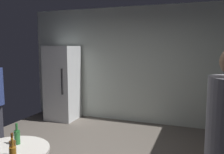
{
  "coord_description": "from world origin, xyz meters",
  "views": [
    {
      "loc": [
        1.46,
        -2.81,
        1.77
      ],
      "look_at": [
        0.18,
        0.65,
        1.31
      ],
      "focal_mm": 38.35,
      "sensor_mm": 36.0,
      "label": 1
    }
  ],
  "objects_px": {
    "beer_bottle_brown": "(13,148)",
    "beer_bottle_green": "(17,137)",
    "refrigerator": "(62,83)",
    "beer_bottle_amber": "(13,154)"
  },
  "relations": [
    {
      "from": "beer_bottle_brown",
      "to": "refrigerator",
      "type": "bearing_deg",
      "value": 114.57
    },
    {
      "from": "refrigerator",
      "to": "beer_bottle_amber",
      "type": "bearing_deg",
      "value": -64.68
    },
    {
      "from": "beer_bottle_brown",
      "to": "beer_bottle_green",
      "type": "height_order",
      "value": "same"
    },
    {
      "from": "beer_bottle_amber",
      "to": "beer_bottle_brown",
      "type": "distance_m",
      "value": 0.15
    },
    {
      "from": "refrigerator",
      "to": "beer_bottle_brown",
      "type": "bearing_deg",
      "value": -65.43
    },
    {
      "from": "beer_bottle_brown",
      "to": "beer_bottle_green",
      "type": "relative_size",
      "value": 1.0
    },
    {
      "from": "refrigerator",
      "to": "beer_bottle_brown",
      "type": "distance_m",
      "value": 3.62
    },
    {
      "from": "beer_bottle_amber",
      "to": "beer_bottle_green",
      "type": "relative_size",
      "value": 1.0
    },
    {
      "from": "refrigerator",
      "to": "beer_bottle_green",
      "type": "xyz_separation_m",
      "value": [
        1.34,
        -3.05,
        -0.08
      ]
    },
    {
      "from": "refrigerator",
      "to": "beer_bottle_amber",
      "type": "relative_size",
      "value": 7.83
    }
  ]
}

